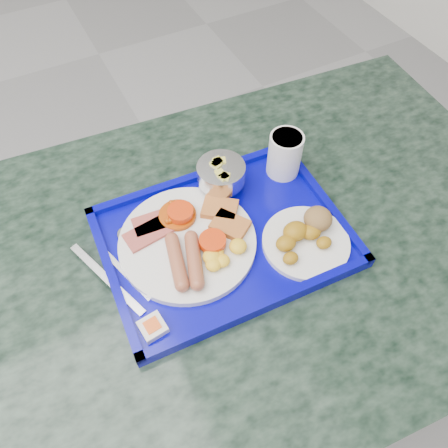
% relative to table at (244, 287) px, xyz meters
% --- Properties ---
extents(table, '(1.24, 0.88, 0.74)m').
position_rel_table_xyz_m(table, '(0.00, 0.00, 0.00)').
color(table, gray).
rests_on(table, floor).
extents(tray, '(0.46, 0.35, 0.03)m').
position_rel_table_xyz_m(tray, '(-0.04, 0.02, 0.20)').
color(tray, '#04039A').
rests_on(tray, table).
extents(main_plate, '(0.25, 0.25, 0.04)m').
position_rel_table_xyz_m(main_plate, '(-0.10, 0.03, 0.22)').
color(main_plate, silver).
rests_on(main_plate, tray).
extents(bread_plate, '(0.16, 0.16, 0.05)m').
position_rel_table_xyz_m(bread_plate, '(0.09, -0.06, 0.22)').
color(bread_plate, silver).
rests_on(bread_plate, tray).
extents(fruit_bowl, '(0.09, 0.09, 0.07)m').
position_rel_table_xyz_m(fruit_bowl, '(0.01, 0.13, 0.25)').
color(fruit_bowl, silver).
rests_on(fruit_bowl, tray).
extents(juice_cup, '(0.07, 0.07, 0.09)m').
position_rel_table_xyz_m(juice_cup, '(0.14, 0.11, 0.26)').
color(juice_cup, white).
rests_on(juice_cup, tray).
extents(spoon, '(0.07, 0.17, 0.01)m').
position_rel_table_xyz_m(spoon, '(-0.21, 0.08, 0.21)').
color(spoon, silver).
rests_on(spoon, tray).
extents(knife, '(0.08, 0.19, 0.00)m').
position_rel_table_xyz_m(knife, '(-0.26, 0.03, 0.21)').
color(knife, silver).
rests_on(knife, tray).
extents(jam_packet, '(0.04, 0.04, 0.02)m').
position_rel_table_xyz_m(jam_packet, '(-0.22, -0.09, 0.21)').
color(jam_packet, silver).
rests_on(jam_packet, tray).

